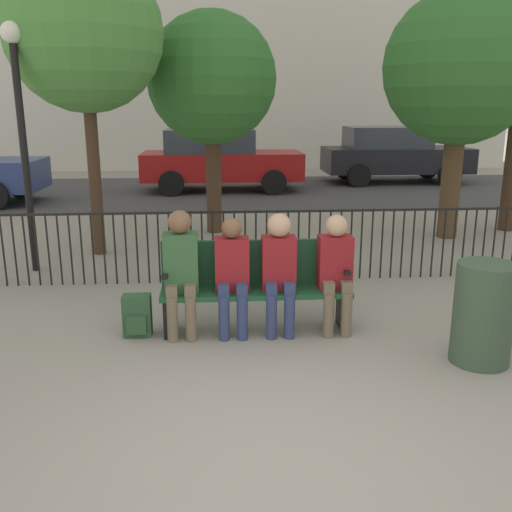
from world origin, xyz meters
The scene contains 16 objects.
ground_plane centered at (0.00, 0.00, 0.00)m, with size 80.00×80.00×0.00m, color gray.
park_bench centered at (0.00, 2.48, 0.50)m, with size 1.93×0.45×0.92m.
seated_person_0 centered at (-0.75, 2.35, 0.72)m, with size 0.34×0.39×1.28m.
seated_person_1 centered at (-0.24, 2.35, 0.67)m, with size 0.34×0.39×1.20m.
seated_person_2 centered at (0.23, 2.35, 0.70)m, with size 0.34×0.39×1.24m.
seated_person_3 centered at (0.80, 2.35, 0.69)m, with size 0.34×0.39×1.21m.
backpack centered at (-1.20, 2.34, 0.21)m, with size 0.28×0.20×0.43m.
fence_railing centered at (-0.02, 4.10, 0.56)m, with size 9.01×0.03×0.95m.
tree_1 centered at (3.64, 6.40, 2.83)m, with size 2.53×2.53×4.12m.
tree_2 centered at (-0.42, 7.12, 2.67)m, with size 2.24×2.24×3.81m.
tree_3 centered at (-2.22, 5.68, 3.24)m, with size 2.26×2.26×4.38m.
lamp_post centered at (-2.94, 4.81, 2.21)m, with size 0.28×0.28×3.29m.
street_surface centered at (0.00, 12.00, 0.00)m, with size 24.00×6.00×0.01m.
parked_car_0 centered at (-0.29, 12.20, 0.84)m, with size 4.20×1.94×1.62m.
parked_car_2 centered at (4.82, 13.45, 0.84)m, with size 4.20×1.94×1.62m.
trash_bin centered at (1.98, 1.52, 0.46)m, with size 0.53×0.53×0.93m.
Camera 1 is at (-0.39, -3.11, 2.29)m, focal length 40.00 mm.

